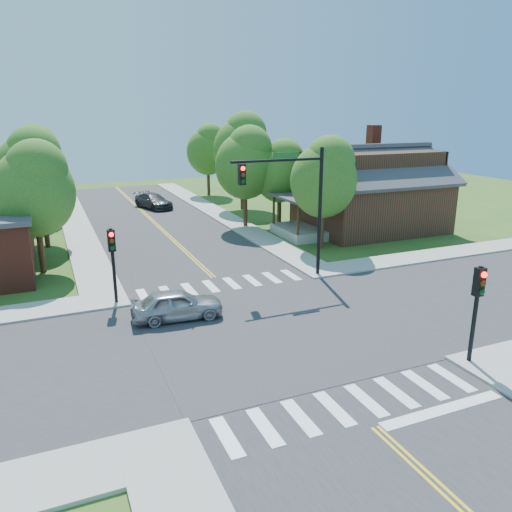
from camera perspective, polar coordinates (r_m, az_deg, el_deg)
name	(u,v)px	position (r m, az deg, el deg)	size (l,w,h in m)	color
ground	(269,330)	(21.66, 1.54, -8.46)	(100.00, 100.00, 0.00)	#2D591B
road_ns	(269,330)	(21.65, 1.54, -8.41)	(10.00, 90.00, 0.04)	#2D2D30
road_ew	(269,330)	(21.65, 1.54, -8.40)	(90.00, 10.00, 0.04)	#2D2D30
intersection_patch	(269,330)	(21.66, 1.54, -8.46)	(10.20, 10.20, 0.06)	#2D2D30
sidewalk_ne	(363,223)	(42.36, 12.13, 3.67)	(40.00, 40.00, 0.14)	#9E9B93
crosswalk_north	(221,285)	(26.98, -3.98, -3.28)	(8.85, 2.00, 0.01)	white
crosswalk_south	(350,404)	(16.89, 10.72, -16.30)	(8.85, 2.00, 0.01)	white
centerline	(269,329)	(21.64, 1.54, -8.35)	(0.30, 90.00, 0.01)	yellow
stop_bar	(443,411)	(17.41, 20.54, -16.24)	(4.60, 0.45, 0.09)	white
signal_mast_ne	(293,193)	(26.74, 4.26, 7.18)	(5.30, 0.42, 7.20)	black
signal_pole_se	(478,297)	(19.56, 24.01, -4.28)	(0.34, 0.42, 3.80)	black
signal_pole_nw	(112,252)	(24.43, -16.09, 0.44)	(0.34, 0.42, 3.80)	black
house_ne	(370,187)	(40.11, 12.87, 7.66)	(13.05, 8.80, 7.11)	black
tree_e_a	(325,176)	(33.45, 7.91, 9.10)	(4.46, 4.23, 7.58)	#382314
tree_e_b	(281,170)	(39.85, 2.88, 9.84)	(4.13, 3.92, 7.02)	#382314
tree_e_c	(243,145)	(47.39, -1.52, 12.52)	(5.34, 5.07, 9.08)	#382314
tree_e_d	(209,148)	(55.74, -5.45, 12.15)	(4.59, 4.36, 7.80)	#382314
tree_w_a	(35,187)	(30.60, -23.97, 7.26)	(4.49, 4.26, 7.62)	#382314
tree_w_b	(32,168)	(37.54, -24.20, 9.18)	(4.79, 4.55, 8.14)	#382314
tree_w_c	(34,158)	(45.59, -24.04, 10.15)	(4.74, 4.50, 8.06)	#382314
tree_w_d	(29,161)	(55.46, -24.50, 9.82)	(3.77, 3.58, 6.40)	#382314
tree_house	(246,161)	(39.57, -1.12, 10.79)	(4.73, 4.50, 8.05)	#382314
tree_bldg	(41,180)	(36.41, -23.33, 7.95)	(4.14, 3.93, 7.03)	#382314
car_silver	(177,305)	(22.70, -9.00, -5.57)	(4.19, 1.99, 1.38)	#A6A7AC
car_dgrey	(153,201)	(49.03, -11.65, 6.13)	(3.41, 5.19, 1.40)	#2D2F32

